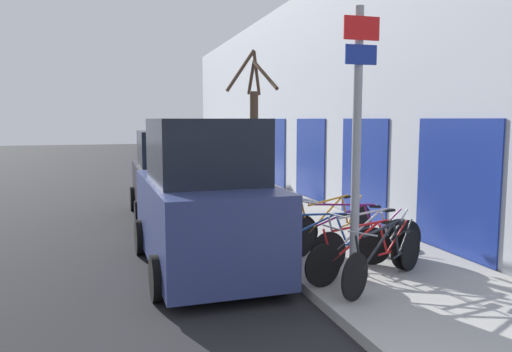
% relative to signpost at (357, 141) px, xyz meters
% --- Properties ---
extents(ground_plane, '(80.00, 80.00, 0.00)m').
position_rel_signpost_xyz_m(ground_plane, '(-1.67, 6.94, -2.26)').
color(ground_plane, black).
extents(sidewalk_curb, '(3.20, 32.00, 0.15)m').
position_rel_signpost_xyz_m(sidewalk_curb, '(0.93, 9.74, -2.18)').
color(sidewalk_curb, '#9E9B93').
rests_on(sidewalk_curb, ground).
extents(building_facade, '(0.23, 32.00, 6.50)m').
position_rel_signpost_xyz_m(building_facade, '(2.68, 9.64, 0.96)').
color(building_facade, '#B2B7C1').
rests_on(building_facade, ground).
extents(signpost, '(0.53, 0.15, 3.96)m').
position_rel_signpost_xyz_m(signpost, '(0.00, 0.00, 0.00)').
color(signpost, '#939399').
rests_on(signpost, sidewalk_curb).
extents(bicycle_0, '(2.06, 1.34, 0.90)m').
position_rel_signpost_xyz_m(bicycle_0, '(0.49, -0.04, -1.72)').
color(bicycle_0, black).
rests_on(bicycle_0, sidewalk_curb).
extents(bicycle_1, '(2.25, 0.67, 0.87)m').
position_rel_signpost_xyz_m(bicycle_1, '(0.37, 0.30, -1.73)').
color(bicycle_1, black).
rests_on(bicycle_1, sidewalk_curb).
extents(bicycle_2, '(2.36, 0.72, 0.96)m').
position_rel_signpost_xyz_m(bicycle_2, '(0.68, 0.77, -1.70)').
color(bicycle_2, black).
rests_on(bicycle_2, sidewalk_curb).
extents(bicycle_3, '(2.18, 0.90, 0.88)m').
position_rel_signpost_xyz_m(bicycle_3, '(0.01, 1.20, -1.73)').
color(bicycle_3, black).
rests_on(bicycle_3, sidewalk_curb).
extents(bicycle_4, '(2.11, 1.34, 0.91)m').
position_rel_signpost_xyz_m(bicycle_4, '(0.80, 1.73, -1.71)').
color(bicycle_4, black).
rests_on(bicycle_4, sidewalk_curb).
extents(bicycle_5, '(2.27, 1.27, 0.97)m').
position_rel_signpost_xyz_m(bicycle_5, '(0.67, 2.12, -1.69)').
color(bicycle_5, black).
rests_on(bicycle_5, sidewalk_curb).
extents(parked_car_0, '(2.17, 4.22, 2.58)m').
position_rel_signpost_xyz_m(parked_car_0, '(-1.84, 1.90, -1.10)').
color(parked_car_0, navy).
rests_on(parked_car_0, ground).
extents(parked_car_1, '(2.06, 4.13, 2.27)m').
position_rel_signpost_xyz_m(parked_car_1, '(-1.79, 6.65, -1.23)').
color(parked_car_1, black).
rests_on(parked_car_1, ground).
extents(pedestrian_near, '(0.43, 0.36, 1.64)m').
position_rel_signpost_xyz_m(pedestrian_near, '(1.25, 10.10, -1.16)').
color(pedestrian_near, '#4C3D2D').
rests_on(pedestrian_near, sidewalk_curb).
extents(pedestrian_far, '(0.40, 0.35, 1.57)m').
position_rel_signpost_xyz_m(pedestrian_far, '(1.50, 12.30, -1.20)').
color(pedestrian_far, '#1E2338').
rests_on(pedestrian_far, sidewalk_curb).
extents(street_tree, '(1.18, 2.37, 4.01)m').
position_rel_signpost_xyz_m(street_tree, '(-0.08, 4.90, -0.17)').
color(street_tree, '#4C3828').
rests_on(street_tree, sidewalk_curb).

